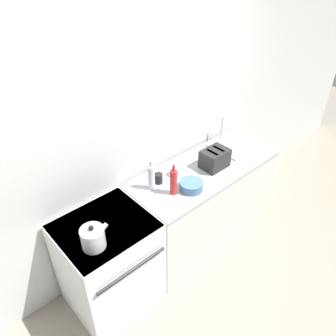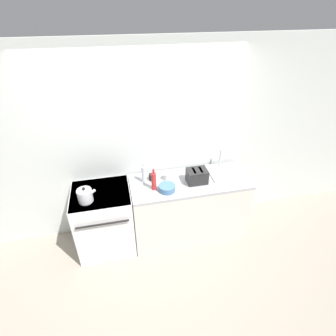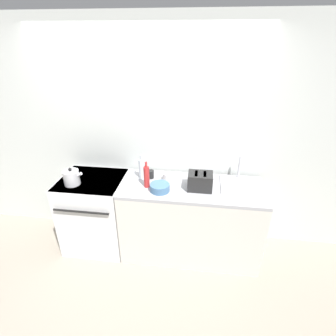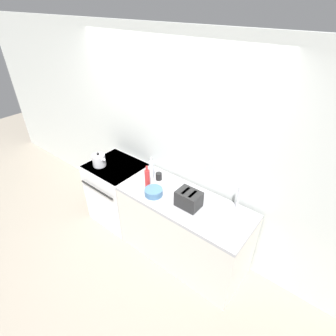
# 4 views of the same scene
# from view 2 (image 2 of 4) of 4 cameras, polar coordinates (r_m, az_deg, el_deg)

# --- Properties ---
(ground_plane) EXTENTS (12.00, 12.00, 0.00)m
(ground_plane) POSITION_cam_2_polar(r_m,az_deg,el_deg) (3.74, -3.01, -18.16)
(ground_plane) COLOR gray
(wall_back) EXTENTS (8.00, 0.05, 2.60)m
(wall_back) POSITION_cam_2_polar(r_m,az_deg,el_deg) (3.44, -5.65, 4.87)
(wall_back) COLOR silver
(wall_back) RESTS_ON ground_plane
(stove) EXTENTS (0.72, 0.67, 0.91)m
(stove) POSITION_cam_2_polar(r_m,az_deg,el_deg) (3.61, -13.61, -10.76)
(stove) COLOR silver
(stove) RESTS_ON ground_plane
(counter_block) EXTENTS (1.55, 0.64, 0.91)m
(counter_block) POSITION_cam_2_polar(r_m,az_deg,el_deg) (3.71, 4.43, -8.49)
(counter_block) COLOR silver
(counter_block) RESTS_ON ground_plane
(kettle) EXTENTS (0.21, 0.17, 0.20)m
(kettle) POSITION_cam_2_polar(r_m,az_deg,el_deg) (3.19, -17.60, -5.72)
(kettle) COLOR silver
(kettle) RESTS_ON stove
(toaster) EXTENTS (0.26, 0.19, 0.18)m
(toaster) POSITION_cam_2_polar(r_m,az_deg,el_deg) (3.37, 6.33, -1.72)
(toaster) COLOR black
(toaster) RESTS_ON counter_block
(sink_tray) EXTENTS (0.40, 0.40, 0.28)m
(sink_tray) POSITION_cam_2_polar(r_m,az_deg,el_deg) (3.65, 11.98, -0.72)
(sink_tray) COLOR #B7B7BC
(sink_tray) RESTS_ON counter_block
(bottle_red) EXTENTS (0.06, 0.06, 0.29)m
(bottle_red) POSITION_cam_2_polar(r_m,az_deg,el_deg) (3.21, -3.10, -2.83)
(bottle_red) COLOR #B72828
(bottle_red) RESTS_ON counter_block
(bottle_clear) EXTENTS (0.06, 0.06, 0.29)m
(bottle_clear) POSITION_cam_2_polar(r_m,az_deg,el_deg) (3.34, -5.22, -1.33)
(bottle_clear) COLOR silver
(bottle_clear) RESTS_ON counter_block
(cup_white) EXTENTS (0.09, 0.09, 0.09)m
(cup_white) POSITION_cam_2_polar(r_m,az_deg,el_deg) (3.42, -0.26, -1.88)
(cup_white) COLOR white
(cup_white) RESTS_ON counter_block
(cup_black) EXTENTS (0.08, 0.08, 0.09)m
(cup_black) POSITION_cam_2_polar(r_m,az_deg,el_deg) (3.41, -3.60, -1.96)
(cup_black) COLOR black
(cup_black) RESTS_ON counter_block
(bowl) EXTENTS (0.21, 0.21, 0.08)m
(bowl) POSITION_cam_2_polar(r_m,az_deg,el_deg) (3.23, -0.21, -4.36)
(bowl) COLOR teal
(bowl) RESTS_ON counter_block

